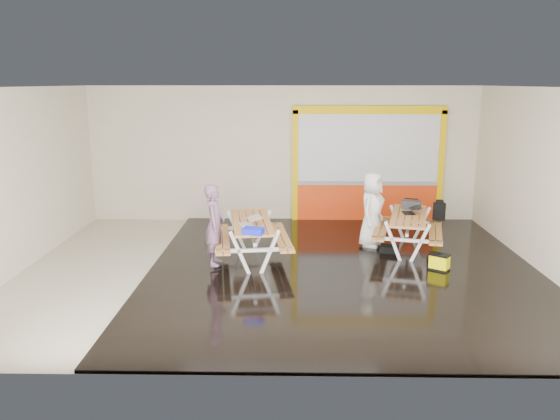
{
  "coord_description": "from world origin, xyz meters",
  "views": [
    {
      "loc": [
        0.23,
        -10.27,
        3.6
      ],
      "look_at": [
        0.0,
        0.9,
        1.0
      ],
      "focal_mm": 35.53,
      "sensor_mm": 36.0,
      "label": 1
    }
  ],
  "objects_px": {
    "blue_pouch": "(253,231)",
    "fluke_bag": "(439,262)",
    "picnic_table_right": "(408,224)",
    "dark_case": "(389,249)",
    "person_right": "(372,210)",
    "picnic_table_left": "(252,231)",
    "backpack": "(439,210)",
    "person_left": "(215,225)",
    "laptop_right": "(411,211)",
    "toolbox": "(411,205)",
    "laptop_left": "(249,222)"
  },
  "relations": [
    {
      "from": "laptop_left",
      "to": "backpack",
      "type": "distance_m",
      "value": 4.57
    },
    {
      "from": "backpack",
      "to": "toolbox",
      "type": "bearing_deg",
      "value": -167.09
    },
    {
      "from": "picnic_table_left",
      "to": "dark_case",
      "type": "xyz_separation_m",
      "value": [
        2.89,
        0.57,
        -0.54
      ]
    },
    {
      "from": "laptop_right",
      "to": "person_right",
      "type": "bearing_deg",
      "value": 169.27
    },
    {
      "from": "fluke_bag",
      "to": "backpack",
      "type": "bearing_deg",
      "value": 76.49
    },
    {
      "from": "picnic_table_left",
      "to": "blue_pouch",
      "type": "distance_m",
      "value": 1.0
    },
    {
      "from": "backpack",
      "to": "blue_pouch",
      "type": "bearing_deg",
      "value": -148.63
    },
    {
      "from": "picnic_table_right",
      "to": "person_right",
      "type": "xyz_separation_m",
      "value": [
        -0.75,
        0.3,
        0.23
      ]
    },
    {
      "from": "picnic_table_left",
      "to": "person_right",
      "type": "xyz_separation_m",
      "value": [
        2.56,
        1.06,
        0.2
      ]
    },
    {
      "from": "picnic_table_left",
      "to": "backpack",
      "type": "relative_size",
      "value": 5.23
    },
    {
      "from": "person_left",
      "to": "toolbox",
      "type": "xyz_separation_m",
      "value": [
        4.16,
        1.82,
        0.01
      ]
    },
    {
      "from": "picnic_table_right",
      "to": "blue_pouch",
      "type": "bearing_deg",
      "value": -151.87
    },
    {
      "from": "laptop_left",
      "to": "fluke_bag",
      "type": "height_order",
      "value": "laptop_left"
    },
    {
      "from": "blue_pouch",
      "to": "backpack",
      "type": "distance_m",
      "value": 4.75
    },
    {
      "from": "person_left",
      "to": "toolbox",
      "type": "height_order",
      "value": "person_left"
    },
    {
      "from": "picnic_table_left",
      "to": "dark_case",
      "type": "distance_m",
      "value": 3.0
    },
    {
      "from": "blue_pouch",
      "to": "picnic_table_left",
      "type": "bearing_deg",
      "value": 95.9
    },
    {
      "from": "blue_pouch",
      "to": "backpack",
      "type": "relative_size",
      "value": 0.83
    },
    {
      "from": "person_right",
      "to": "backpack",
      "type": "distance_m",
      "value": 1.66
    },
    {
      "from": "picnic_table_right",
      "to": "fluke_bag",
      "type": "relative_size",
      "value": 5.35
    },
    {
      "from": "toolbox",
      "to": "fluke_bag",
      "type": "relative_size",
      "value": 1.04
    },
    {
      "from": "laptop_left",
      "to": "dark_case",
      "type": "xyz_separation_m",
      "value": [
        2.91,
        0.9,
        -0.8
      ]
    },
    {
      "from": "person_right",
      "to": "person_left",
      "type": "bearing_deg",
      "value": 143.18
    },
    {
      "from": "dark_case",
      "to": "person_left",
      "type": "bearing_deg",
      "value": -163.91
    },
    {
      "from": "laptop_right",
      "to": "backpack",
      "type": "distance_m",
      "value": 0.99
    },
    {
      "from": "picnic_table_left",
      "to": "picnic_table_right",
      "type": "bearing_deg",
      "value": 12.85
    },
    {
      "from": "picnic_table_right",
      "to": "dark_case",
      "type": "bearing_deg",
      "value": -155.78
    },
    {
      "from": "dark_case",
      "to": "backpack",
      "type": "bearing_deg",
      "value": 36.81
    },
    {
      "from": "person_right",
      "to": "blue_pouch",
      "type": "height_order",
      "value": "person_right"
    },
    {
      "from": "laptop_left",
      "to": "dark_case",
      "type": "distance_m",
      "value": 3.15
    },
    {
      "from": "person_left",
      "to": "blue_pouch",
      "type": "distance_m",
      "value": 0.93
    },
    {
      "from": "person_left",
      "to": "person_right",
      "type": "relative_size",
      "value": 0.96
    },
    {
      "from": "backpack",
      "to": "dark_case",
      "type": "relative_size",
      "value": 1.18
    },
    {
      "from": "picnic_table_right",
      "to": "person_right",
      "type": "bearing_deg",
      "value": 157.96
    },
    {
      "from": "laptop_left",
      "to": "backpack",
      "type": "bearing_deg",
      "value": 23.86
    },
    {
      "from": "laptop_left",
      "to": "blue_pouch",
      "type": "xyz_separation_m",
      "value": [
        0.12,
        -0.63,
        -0.0
      ]
    },
    {
      "from": "backpack",
      "to": "picnic_table_right",
      "type": "bearing_deg",
      "value": -138.16
    },
    {
      "from": "backpack",
      "to": "fluke_bag",
      "type": "relative_size",
      "value": 1.03
    },
    {
      "from": "toolbox",
      "to": "laptop_left",
      "type": "bearing_deg",
      "value": -154.21
    },
    {
      "from": "person_right",
      "to": "backpack",
      "type": "height_order",
      "value": "person_right"
    },
    {
      "from": "blue_pouch",
      "to": "fluke_bag",
      "type": "distance_m",
      "value": 3.65
    },
    {
      "from": "person_right",
      "to": "backpack",
      "type": "xyz_separation_m",
      "value": [
        1.59,
        0.45,
        -0.11
      ]
    },
    {
      "from": "laptop_right",
      "to": "dark_case",
      "type": "xyz_separation_m",
      "value": [
        -0.49,
        -0.33,
        -0.75
      ]
    },
    {
      "from": "blue_pouch",
      "to": "backpack",
      "type": "xyz_separation_m",
      "value": [
        4.05,
        2.47,
        -0.16
      ]
    },
    {
      "from": "picnic_table_left",
      "to": "picnic_table_right",
      "type": "relative_size",
      "value": 1.01
    },
    {
      "from": "person_right",
      "to": "toolbox",
      "type": "xyz_separation_m",
      "value": [
        0.92,
        0.3,
        0.05
      ]
    },
    {
      "from": "picnic_table_right",
      "to": "backpack",
      "type": "xyz_separation_m",
      "value": [
        0.84,
        0.76,
        0.13
      ]
    },
    {
      "from": "person_right",
      "to": "fluke_bag",
      "type": "relative_size",
      "value": 3.78
    },
    {
      "from": "picnic_table_left",
      "to": "person_right",
      "type": "bearing_deg",
      "value": 22.45
    },
    {
      "from": "picnic_table_left",
      "to": "laptop_left",
      "type": "xyz_separation_m",
      "value": [
        -0.02,
        -0.34,
        0.26
      ]
    }
  ]
}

